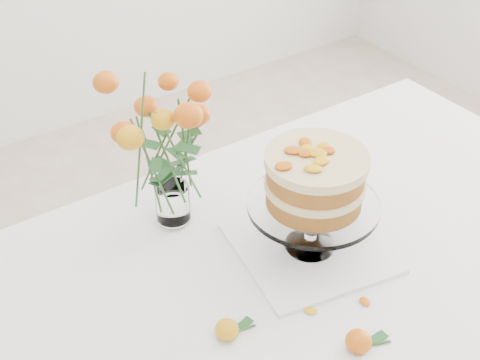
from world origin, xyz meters
The scene contains 8 objects.
table centered at (0.00, 0.00, 0.67)m, with size 1.43×0.93×0.76m.
napkin centered at (-0.01, 0.04, 0.76)m, with size 0.29×0.29×0.01m, color white.
cake_stand centered at (-0.01, 0.04, 0.92)m, with size 0.26×0.26×0.24m.
rose_vase centered at (-0.20, 0.28, 0.97)m, with size 0.32×0.32×0.37m.
loose_rose_near centered at (-0.28, -0.06, 0.77)m, with size 0.08×0.04×0.04m.
loose_rose_far centered at (-0.11, -0.21, 0.78)m, with size 0.08×0.05×0.04m.
stray_petal_a centered at (-0.12, -0.10, 0.76)m, with size 0.03×0.02×0.00m, color #E8A60E.
stray_petal_b centered at (-0.02, -0.14, 0.76)m, with size 0.03×0.02×0.00m, color #E8A60E.
Camera 1 is at (-0.71, -0.74, 1.69)m, focal length 50.00 mm.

